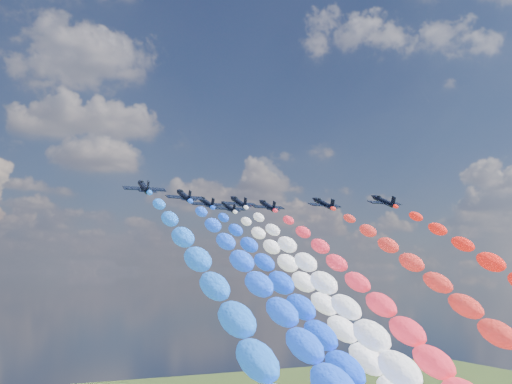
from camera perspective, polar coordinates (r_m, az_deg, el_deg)
name	(u,v)px	position (r m, az deg, el deg)	size (l,w,h in m)	color
jet_0	(144,187)	(137.33, -10.40, 0.47)	(9.22, 12.36, 2.72)	black
trail_0	(245,364)	(83.52, -1.04, -15.72)	(6.48, 109.06, 64.17)	blue
jet_1	(184,196)	(151.57, -6.72, -0.35)	(9.22, 12.36, 2.72)	black
trail_1	(292,349)	(99.11, 3.33, -14.41)	(6.48, 109.06, 64.17)	blue
jet_2	(206,203)	(165.88, -4.65, -0.99)	(9.22, 12.36, 2.72)	black
trail_2	(310,339)	(114.20, 5.10, -13.47)	(6.48, 109.06, 64.17)	blue
jet_3	(239,202)	(164.59, -1.61, -0.96)	(9.22, 12.36, 2.72)	black
trail_3	(360,339)	(114.50, 9.66, -13.38)	(6.48, 109.06, 64.17)	white
jet_4	(229,207)	(176.87, -2.57, -1.41)	(9.22, 12.36, 2.72)	black
trail_4	(333,333)	(126.09, 7.19, -12.88)	(6.48, 109.06, 64.17)	white
jet_5	(268,206)	(173.09, 1.08, -1.28)	(9.22, 12.36, 2.72)	black
trail_5	(393,334)	(124.38, 12.67, -12.83)	(6.48, 109.06, 64.17)	#F7283E
jet_6	(324,204)	(168.90, 6.32, -1.08)	(9.22, 12.36, 2.72)	black
trail_6	(482,337)	(123.65, 20.33, -12.58)	(6.48, 109.06, 64.17)	red
jet_7	(384,201)	(165.73, 11.82, -0.85)	(9.22, 12.36, 2.72)	black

